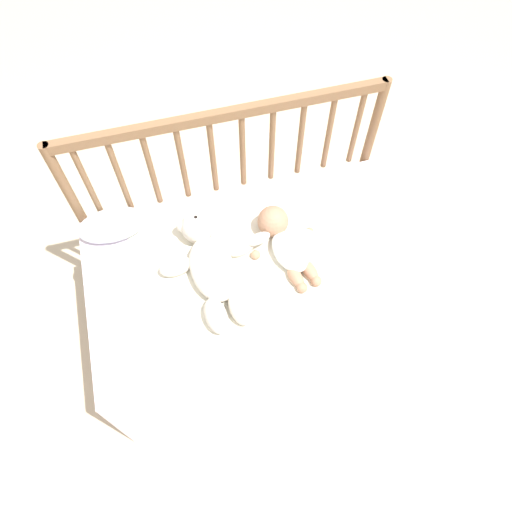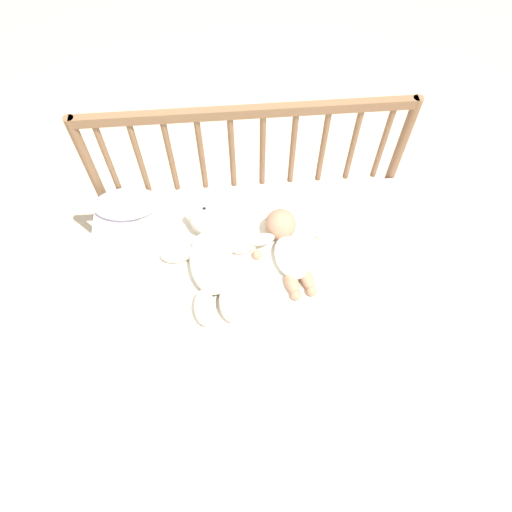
{
  "view_description": "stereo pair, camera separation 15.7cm",
  "coord_description": "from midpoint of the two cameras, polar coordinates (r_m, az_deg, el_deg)",
  "views": [
    {
      "loc": [
        -0.22,
        -0.79,
        1.93
      ],
      "look_at": [
        0.0,
        0.0,
        0.59
      ],
      "focal_mm": 32.0,
      "sensor_mm": 36.0,
      "label": 1
    },
    {
      "loc": [
        -0.07,
        -0.82,
        1.93
      ],
      "look_at": [
        0.0,
        0.0,
        0.59
      ],
      "focal_mm": 32.0,
      "sensor_mm": 36.0,
      "label": 2
    }
  ],
  "objects": [
    {
      "name": "crib_rail",
      "position": [
        1.76,
        -6.03,
        10.87
      ],
      "size": [
        1.2,
        0.04,
        0.91
      ],
      "color": "brown",
      "rests_on": "ground_plane"
    },
    {
      "name": "baby",
      "position": [
        1.63,
        0.77,
        1.66
      ],
      "size": [
        0.27,
        0.35,
        0.11
      ],
      "color": "white",
      "rests_on": "crib_mattress"
    },
    {
      "name": "teddy_bear",
      "position": [
        1.59,
        -8.55,
        -1.03
      ],
      "size": [
        0.36,
        0.47,
        0.12
      ],
      "color": "silver",
      "rests_on": "crib_mattress"
    },
    {
      "name": "blanket",
      "position": [
        1.62,
        -4.33,
        -1.62
      ],
      "size": [
        0.76,
        0.54,
        0.01
      ],
      "color": "silver",
      "rests_on": "crib_mattress"
    },
    {
      "name": "crib_mattress",
      "position": [
        1.86,
        -2.42,
        -5.48
      ],
      "size": [
        1.2,
        0.72,
        0.53
      ],
      "color": "silver",
      "rests_on": "ground_plane"
    },
    {
      "name": "small_pillow",
      "position": [
        1.79,
        -19.97,
        3.49
      ],
      "size": [
        0.25,
        0.15,
        0.06
      ],
      "color": "silver",
      "rests_on": "crib_mattress"
    },
    {
      "name": "ground_plane",
      "position": [
        2.1,
        -2.16,
        -8.67
      ],
      "size": [
        12.0,
        12.0,
        0.0
      ],
      "primitive_type": "plane",
      "color": "#C6B293"
    }
  ]
}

